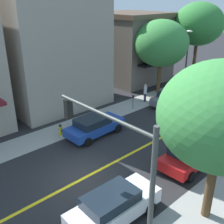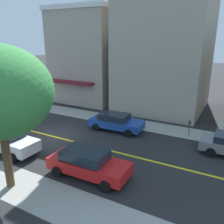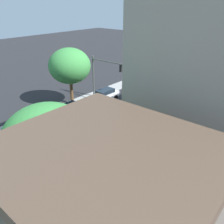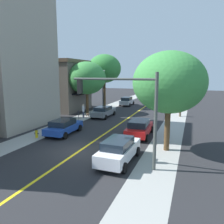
# 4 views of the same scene
# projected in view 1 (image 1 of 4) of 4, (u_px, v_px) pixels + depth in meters

# --- Properties ---
(ground_plane) EXTENTS (140.00, 140.00, 0.00)m
(ground_plane) POSITION_uv_depth(u_px,v_px,m) (84.00, 178.00, 15.52)
(ground_plane) COLOR #262628
(sidewalk_left) EXTENTS (2.51, 126.00, 0.01)m
(sidewalk_left) POSITION_uv_depth(u_px,v_px,m) (34.00, 141.00, 19.53)
(sidewalk_left) COLOR #9E9E99
(sidewalk_left) RESTS_ON ground
(road_centerline_stripe) EXTENTS (0.20, 126.00, 0.00)m
(road_centerline_stripe) POSITION_uv_depth(u_px,v_px,m) (84.00, 178.00, 15.52)
(road_centerline_stripe) COLOR yellow
(road_centerline_stripe) RESTS_ON ground
(brick_apartment_block) EXTENTS (9.63, 9.04, 15.34)m
(brick_apartment_block) POSITION_uv_depth(u_px,v_px,m) (42.00, 19.00, 24.09)
(brick_apartment_block) COLOR #A39989
(brick_apartment_block) RESTS_ON ground
(pale_office_building) EXTENTS (9.24, 7.80, 7.86)m
(pale_office_building) POSITION_uv_depth(u_px,v_px,m) (129.00, 47.00, 32.56)
(pale_office_building) COLOR #665B51
(pale_office_building) RESTS_ON ground
(street_tree_left_near) EXTENTS (5.55, 5.55, 7.50)m
(street_tree_left_near) POSITION_uv_depth(u_px,v_px,m) (161.00, 43.00, 27.55)
(street_tree_left_near) COLOR brown
(street_tree_left_near) RESTS_ON ground
(street_tree_right_corner) EXTENTS (5.32, 5.32, 7.41)m
(street_tree_right_corner) POSITION_uv_depth(u_px,v_px,m) (222.00, 116.00, 10.93)
(street_tree_right_corner) COLOR brown
(street_tree_right_corner) RESTS_ON ground
(street_tree_left_far) EXTENTS (5.67, 5.67, 9.03)m
(street_tree_left_far) POSITION_uv_depth(u_px,v_px,m) (199.00, 24.00, 30.90)
(street_tree_left_far) COLOR brown
(street_tree_left_far) RESTS_ON ground
(fire_hydrant) EXTENTS (0.44, 0.24, 0.88)m
(fire_hydrant) POSITION_uv_depth(u_px,v_px,m) (60.00, 130.00, 20.17)
(fire_hydrant) COLOR yellow
(fire_hydrant) RESTS_ON ground
(parking_meter) EXTENTS (0.12, 0.18, 1.32)m
(parking_meter) POSITION_uv_depth(u_px,v_px,m) (133.00, 100.00, 24.68)
(parking_meter) COLOR #4C4C51
(parking_meter) RESTS_ON ground
(traffic_light_mast) EXTENTS (5.43, 0.32, 5.87)m
(traffic_light_mast) POSITION_uv_depth(u_px,v_px,m) (117.00, 156.00, 10.34)
(traffic_light_mast) COLOR #474C47
(traffic_light_mast) RESTS_ON ground
(street_lamp) EXTENTS (0.70, 0.36, 6.32)m
(street_lamp) POSITION_uv_depth(u_px,v_px,m) (187.00, 54.00, 28.88)
(street_lamp) COLOR #38383D
(street_lamp) RESTS_ON ground
(red_sedan_right_curb) EXTENTS (2.18, 4.77, 1.55)m
(red_sedan_right_curb) POSITION_uv_depth(u_px,v_px,m) (191.00, 153.00, 16.47)
(red_sedan_right_curb) COLOR red
(red_sedan_right_curb) RESTS_ON ground
(blue_sedan_left_curb) EXTENTS (2.24, 4.61, 1.45)m
(blue_sedan_left_curb) POSITION_uv_depth(u_px,v_px,m) (94.00, 126.00, 20.05)
(blue_sedan_left_curb) COLOR #1E429E
(blue_sedan_left_curb) RESTS_ON ground
(white_sedan_right_curb) EXTENTS (2.02, 4.60, 1.60)m
(white_sedan_right_curb) POSITION_uv_depth(u_px,v_px,m) (114.00, 206.00, 12.29)
(white_sedan_right_curb) COLOR silver
(white_sedan_right_curb) RESTS_ON ground
(grey_sedan_left_curb) EXTENTS (2.10, 4.80, 1.42)m
(grey_sedan_left_curb) POSITION_uv_depth(u_px,v_px,m) (173.00, 97.00, 25.63)
(grey_sedan_left_curb) COLOR slate
(grey_sedan_left_curb) RESTS_ON ground
(pedestrian_white_shirt) EXTENTS (0.31, 0.31, 1.79)m
(pedestrian_white_shirt) POSITION_uv_depth(u_px,v_px,m) (145.00, 92.00, 26.36)
(pedestrian_white_shirt) COLOR #33384C
(pedestrian_white_shirt) RESTS_ON ground
(small_dog) EXTENTS (0.62, 0.37, 0.47)m
(small_dog) POSITION_uv_depth(u_px,v_px,m) (152.00, 97.00, 27.00)
(small_dog) COLOR #4C3828
(small_dog) RESTS_ON ground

